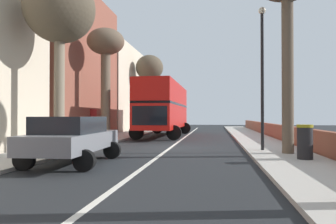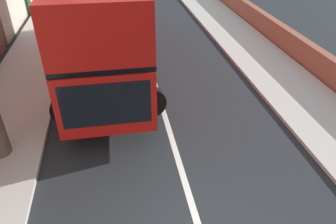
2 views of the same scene
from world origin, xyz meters
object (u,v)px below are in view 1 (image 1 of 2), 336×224
object	(u,v)px
street_tree_left_2	(106,51)
litter_bin_right	(305,142)
parked_car_white_left_0	(172,122)
double_decker_bus	(164,106)
parked_car_grey_left_1	(73,137)
street_tree_left_0	(60,11)
lamppost_right	(262,66)
street_tree_left_4	(149,69)

from	to	relation	value
street_tree_left_2	litter_bin_right	distance (m)	13.88
parked_car_white_left_0	double_decker_bus	bearing A→B (deg)	-85.84
street_tree_left_2	litter_bin_right	world-z (taller)	street_tree_left_2
parked_car_grey_left_1	litter_bin_right	size ratio (longest dim) A/B	3.88
street_tree_left_0	lamppost_right	xyz separation A→B (m)	(8.90, 1.20, -2.45)
street_tree_left_0	litter_bin_right	world-z (taller)	street_tree_left_0
parked_car_grey_left_1	lamppost_right	bearing A→B (deg)	32.85
parked_car_grey_left_1	street_tree_left_2	bearing A→B (deg)	102.92
parked_car_white_left_0	litter_bin_right	distance (m)	25.51
lamppost_right	litter_bin_right	world-z (taller)	lamppost_right
street_tree_left_0	street_tree_left_2	world-z (taller)	street_tree_left_0
parked_car_grey_left_1	lamppost_right	xyz separation A→B (m)	(6.80, 4.39, 2.89)
double_decker_bus	lamppost_right	distance (m)	12.12
street_tree_left_4	litter_bin_right	bearing A→B (deg)	-65.86
street_tree_left_2	street_tree_left_0	bearing A→B (deg)	-89.01
double_decker_bus	litter_bin_right	distance (m)	15.15
street_tree_left_4	parked_car_white_left_0	bearing A→B (deg)	40.76
parked_car_white_left_0	street_tree_left_0	xyz separation A→B (m)	(-2.10, -22.57, 5.36)
parked_car_grey_left_1	street_tree_left_0	xyz separation A→B (m)	(-2.10, 3.19, 5.35)
street_tree_left_4	double_decker_bus	bearing A→B (deg)	-71.49
parked_car_white_left_0	street_tree_left_4	xyz separation A→B (m)	(-2.23, -1.92, 5.79)
parked_car_grey_left_1	street_tree_left_0	world-z (taller)	street_tree_left_0
parked_car_white_left_0	litter_bin_right	world-z (taller)	parked_car_white_left_0
parked_car_white_left_0	street_tree_left_4	distance (m)	6.49
double_decker_bus	street_tree_left_4	xyz separation A→B (m)	(-3.02, 9.03, 4.34)
lamppost_right	parked_car_grey_left_1	bearing A→B (deg)	-147.15
street_tree_left_4	lamppost_right	world-z (taller)	street_tree_left_4
street_tree_left_2	parked_car_white_left_0	bearing A→B (deg)	82.17
parked_car_white_left_0	parked_car_grey_left_1	bearing A→B (deg)	-90.00
parked_car_grey_left_1	litter_bin_right	world-z (taller)	parked_car_grey_left_1
parked_car_white_left_0	street_tree_left_0	world-z (taller)	street_tree_left_0
double_decker_bus	street_tree_left_0	distance (m)	12.60
lamppost_right	litter_bin_right	distance (m)	4.36
street_tree_left_0	litter_bin_right	distance (m)	11.47
parked_car_white_left_0	parked_car_grey_left_1	size ratio (longest dim) A/B	0.98
street_tree_left_0	street_tree_left_2	bearing A→B (deg)	90.99
parked_car_grey_left_1	street_tree_left_2	world-z (taller)	street_tree_left_2
street_tree_left_4	street_tree_left_2	bearing A→B (deg)	-89.96
street_tree_left_2	litter_bin_right	bearing A→B (deg)	-39.24
parked_car_grey_left_1	street_tree_left_4	bearing A→B (deg)	95.33
parked_car_white_left_0	street_tree_left_2	bearing A→B (deg)	-97.83
parked_car_white_left_0	street_tree_left_0	size ratio (longest dim) A/B	0.58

